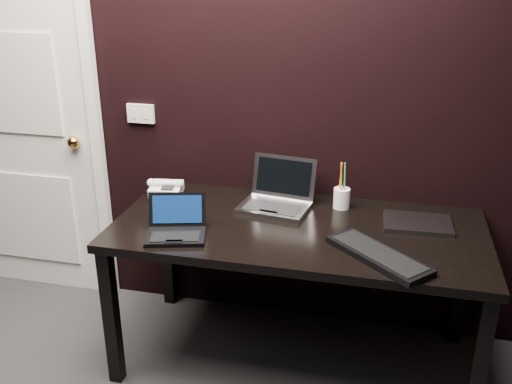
% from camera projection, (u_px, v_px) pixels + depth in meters
% --- Properties ---
extents(wall_back, '(4.00, 0.00, 4.00)m').
position_uv_depth(wall_back, '(255.00, 85.00, 2.83)').
color(wall_back, black).
rests_on(wall_back, ground).
extents(door, '(0.99, 0.10, 2.14)m').
position_uv_depth(door, '(20.00, 120.00, 3.20)').
color(door, white).
rests_on(door, ground).
extents(wall_switch, '(0.15, 0.02, 0.10)m').
position_uv_depth(wall_switch, '(141.00, 114.00, 3.02)').
color(wall_switch, silver).
rests_on(wall_switch, wall_back).
extents(desk, '(1.70, 0.80, 0.74)m').
position_uv_depth(desk, '(297.00, 241.00, 2.65)').
color(desk, black).
rests_on(desk, ground).
extents(netbook, '(0.31, 0.29, 0.16)m').
position_uv_depth(netbook, '(176.00, 228.00, 2.52)').
color(netbook, black).
rests_on(netbook, desk).
extents(silver_laptop, '(0.37, 0.34, 0.23)m').
position_uv_depth(silver_laptop, '(277.00, 199.00, 2.81)').
color(silver_laptop, '#A3A4A9').
rests_on(silver_laptop, desk).
extents(ext_keyboard, '(0.45, 0.43, 0.03)m').
position_uv_depth(ext_keyboard, '(378.00, 255.00, 2.33)').
color(ext_keyboard, black).
rests_on(ext_keyboard, desk).
extents(closed_laptop, '(0.31, 0.23, 0.02)m').
position_uv_depth(closed_laptop, '(418.00, 223.00, 2.62)').
color(closed_laptop, gray).
rests_on(closed_laptop, desk).
extents(desk_phone, '(0.20, 0.17, 0.10)m').
position_uv_depth(desk_phone, '(166.00, 188.00, 2.96)').
color(desk_phone, silver).
rests_on(desk_phone, desk).
extents(mobile_phone, '(0.05, 0.04, 0.08)m').
position_uv_depth(mobile_phone, '(172.00, 206.00, 2.76)').
color(mobile_phone, black).
rests_on(mobile_phone, desk).
extents(pen_cup, '(0.09, 0.09, 0.24)m').
position_uv_depth(pen_cup, '(342.00, 197.00, 2.79)').
color(pen_cup, white).
rests_on(pen_cup, desk).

